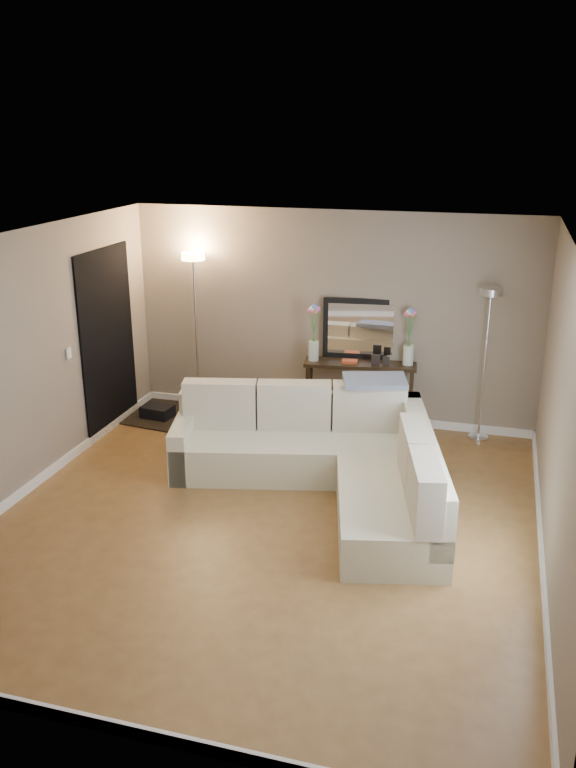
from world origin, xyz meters
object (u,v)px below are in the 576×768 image
(sectional_sofa, at_px, (331,458))
(console_table, at_px, (353,390))
(floor_lamp_lit, at_px, (195,301))
(floor_lamp_unlit, at_px, (487,334))

(sectional_sofa, distance_m, console_table, 1.73)
(floor_lamp_lit, distance_m, floor_lamp_unlit, 3.58)
(sectional_sofa, xyz_separation_m, floor_lamp_unlit, (1.41, 1.73, 0.94))
(floor_lamp_lit, xyz_separation_m, floor_lamp_unlit, (3.58, -0.03, -0.16))
(sectional_sofa, height_order, floor_lamp_lit, floor_lamp_lit)
(floor_lamp_lit, bearing_deg, console_table, -1.13)
(sectional_sofa, bearing_deg, console_table, 93.97)
(floor_lamp_lit, relative_size, floor_lamp_unlit, 1.12)
(sectional_sofa, height_order, console_table, sectional_sofa)
(floor_lamp_unlit, bearing_deg, sectional_sofa, -129.14)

